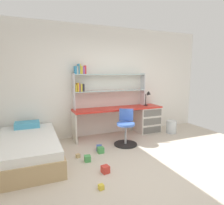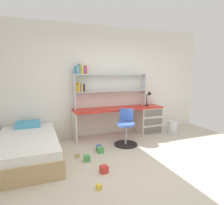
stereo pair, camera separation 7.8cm
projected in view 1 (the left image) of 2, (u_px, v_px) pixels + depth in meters
ground_plane at (151, 173)px, 3.19m from camera, size 5.84×5.49×0.02m
room_shell at (62, 85)px, 3.60m from camera, size 5.84×5.49×2.77m
desk at (140, 118)px, 5.26m from camera, size 2.32×0.54×0.73m
bookshelf_hutch at (100, 82)px, 4.86m from camera, size 1.92×0.22×1.09m
desk_lamp at (148, 96)px, 5.29m from camera, size 0.20×0.17×0.38m
swivel_chair at (126, 131)px, 4.39m from camera, size 0.52×0.52×0.80m
bed_platform at (28, 148)px, 3.61m from camera, size 1.11×1.93×0.56m
waste_bin at (171, 127)px, 5.25m from camera, size 0.27×0.27×0.34m
toy_block_red_0 at (105, 169)px, 3.17m from camera, size 0.13×0.13×0.12m
toy_block_yellow_1 at (101, 187)px, 2.72m from camera, size 0.08×0.08×0.07m
toy_block_natural_2 at (78, 156)px, 3.74m from camera, size 0.09×0.09×0.07m
toy_block_green_3 at (101, 150)px, 3.96m from camera, size 0.12×0.12×0.12m
toy_block_blue_4 at (99, 148)px, 4.08m from camera, size 0.14×0.14×0.11m
toy_block_green_5 at (87, 158)px, 3.58m from camera, size 0.12×0.12×0.11m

